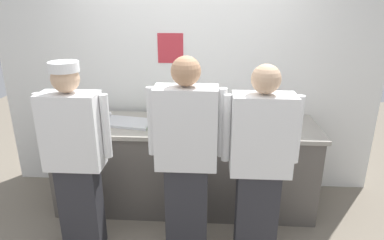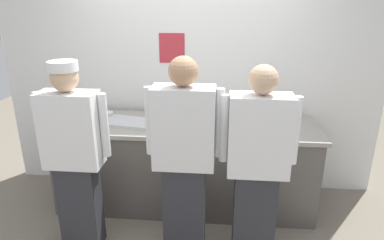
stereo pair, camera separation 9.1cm
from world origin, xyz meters
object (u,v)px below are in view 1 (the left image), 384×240
at_px(squeeze_bottle_spare, 151,121).
at_px(deli_cup, 72,120).
at_px(ramekin_green_sauce, 259,129).
at_px(chef_far_right, 260,163).
at_px(squeeze_bottle_secondary, 269,112).
at_px(sheet_tray, 128,122).
at_px(plate_stack_front, 172,123).
at_px(squeeze_bottle_primary, 156,109).
at_px(ramekin_red_sauce, 107,115).
at_px(chef_near_left, 75,156).
at_px(chef_center, 186,157).
at_px(mixing_bowl_steel, 244,117).
at_px(ramekin_orange_sauce, 291,130).

relative_size(squeeze_bottle_spare, deli_cup, 2.12).
bearing_deg(ramekin_green_sauce, chef_far_right, -95.72).
bearing_deg(squeeze_bottle_spare, squeeze_bottle_secondary, 15.25).
xyz_separation_m(sheet_tray, deli_cup, (-0.56, -0.04, 0.03)).
height_order(plate_stack_front, squeeze_bottle_primary, squeeze_bottle_primary).
bearing_deg(chef_far_right, squeeze_bottle_primary, 135.71).
xyz_separation_m(squeeze_bottle_primary, ramekin_red_sauce, (-0.52, -0.04, -0.06)).
distance_m(chef_near_left, chef_far_right, 1.51).
xyz_separation_m(chef_center, plate_stack_front, (-0.19, 0.65, 0.05)).
xyz_separation_m(squeeze_bottle_primary, ramekin_green_sauce, (1.05, -0.38, -0.06)).
distance_m(chef_far_right, squeeze_bottle_spare, 1.13).
distance_m(mixing_bowl_steel, ramekin_green_sauce, 0.27).
bearing_deg(chef_center, ramekin_green_sauce, 40.85).
distance_m(chef_far_right, squeeze_bottle_secondary, 0.92).
bearing_deg(deli_cup, plate_stack_front, -1.02).
bearing_deg(ramekin_orange_sauce, ramekin_red_sauce, 170.11).
relative_size(mixing_bowl_steel, squeeze_bottle_primary, 1.98).
xyz_separation_m(squeeze_bottle_primary, ramekin_orange_sauce, (1.35, -0.37, -0.07)).
xyz_separation_m(chef_near_left, ramekin_green_sauce, (1.57, 0.56, 0.06)).
bearing_deg(squeeze_bottle_primary, sheet_tray, -136.60).
xyz_separation_m(squeeze_bottle_secondary, deli_cup, (-2.00, -0.20, -0.05)).
height_order(squeeze_bottle_secondary, ramekin_orange_sauce, squeeze_bottle_secondary).
height_order(plate_stack_front, mixing_bowl_steel, mixing_bowl_steel).
height_order(chef_near_left, plate_stack_front, chef_near_left).
bearing_deg(chef_far_right, squeeze_bottle_secondary, 77.48).
bearing_deg(chef_near_left, ramekin_green_sauce, 19.45).
bearing_deg(chef_center, squeeze_bottle_spare, 125.13).
xyz_separation_m(chef_far_right, squeeze_bottle_secondary, (0.20, 0.89, 0.14)).
height_order(ramekin_red_sauce, ramekin_green_sauce, same).
xyz_separation_m(mixing_bowl_steel, ramekin_red_sauce, (-1.45, 0.09, -0.04)).
distance_m(squeeze_bottle_secondary, deli_cup, 2.01).
bearing_deg(mixing_bowl_steel, squeeze_bottle_primary, 171.58).
distance_m(ramekin_orange_sauce, ramekin_green_sauce, 0.31).
distance_m(ramekin_orange_sauce, deli_cup, 2.16).
bearing_deg(squeeze_bottle_primary, chef_near_left, -119.25).
relative_size(ramekin_red_sauce, ramekin_green_sauce, 0.93).
xyz_separation_m(squeeze_bottle_spare, ramekin_red_sauce, (-0.54, 0.35, -0.07)).
relative_size(plate_stack_front, deli_cup, 2.54).
relative_size(mixing_bowl_steel, squeeze_bottle_spare, 1.84).
bearing_deg(mixing_bowl_steel, sheet_tray, -175.40).
bearing_deg(squeeze_bottle_secondary, chef_near_left, -153.32).
bearing_deg(squeeze_bottle_secondary, squeeze_bottle_primary, 176.37).
distance_m(ramekin_red_sauce, deli_cup, 0.37).
relative_size(chef_center, ramekin_green_sauce, 16.65).
bearing_deg(plate_stack_front, sheet_tray, 172.27).
bearing_deg(chef_near_left, mixing_bowl_steel, 28.78).
bearing_deg(ramekin_orange_sauce, chef_far_right, -121.54).
bearing_deg(deli_cup, ramekin_green_sauce, -3.22).
xyz_separation_m(plate_stack_front, sheet_tray, (-0.46, 0.06, -0.03)).
height_order(squeeze_bottle_secondary, deli_cup, squeeze_bottle_secondary).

